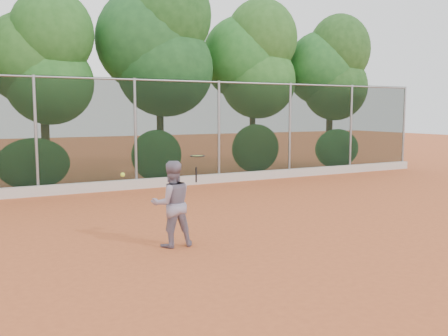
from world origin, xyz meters
name	(u,v)px	position (x,y,z in m)	size (l,w,h in m)	color
ground	(248,235)	(0.00, 0.00, 0.00)	(80.00, 80.00, 0.00)	#BD582C
concrete_curb	(138,184)	(0.00, 6.82, 0.15)	(24.00, 0.20, 0.30)	beige
tennis_player	(172,204)	(-1.63, -0.05, 0.79)	(0.77, 0.60, 1.57)	gray
chainlink_fence	(135,130)	(0.00, 7.00, 1.86)	(24.09, 0.09, 3.50)	black
foliage_backdrop	(100,54)	(-0.55, 8.98, 4.40)	(23.70, 3.63, 7.55)	#492E1C
tennis_racket	(197,158)	(-1.17, -0.16, 1.61)	(0.29, 0.29, 0.50)	black
tennis_ball_in_flight	(123,175)	(-2.68, -0.54, 1.44)	(0.07, 0.07, 0.07)	#CBF136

